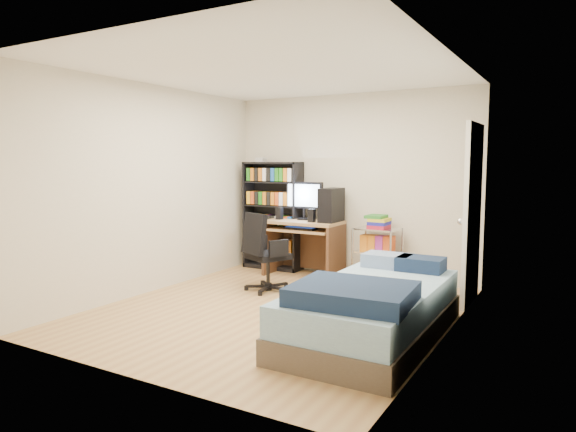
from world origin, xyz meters
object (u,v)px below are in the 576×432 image
Objects in this scene: computer_desk at (312,226)px; bed at (372,309)px; media_shelf at (273,214)px; office_chair at (265,266)px.

bed is (1.63, -2.00, -0.43)m from computer_desk.
media_shelf is 3.24m from bed.
media_shelf is 1.43m from office_chair.
computer_desk is 2.61m from bed.
bed is at bearing -42.27° from media_shelf.
media_shelf is at bearing 137.73° from bed.
office_chair is at bearing 151.11° from bed.
computer_desk reaches higher than office_chair.
computer_desk is 1.11m from office_chair.
media_shelf is 1.26× the size of computer_desk.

